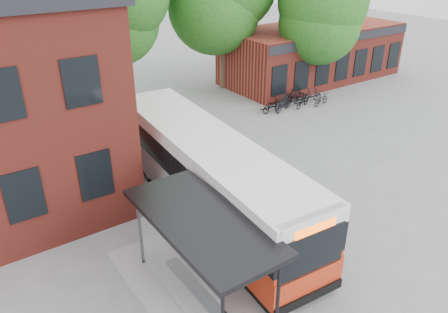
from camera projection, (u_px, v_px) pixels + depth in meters
ground at (290, 230)px, 16.54m from camera, size 100.00×100.00×0.00m
shop_row at (312, 53)px, 33.58m from camera, size 14.00×6.20×4.00m
bus_shelter at (202, 258)px, 12.86m from camera, size 3.60×7.00×2.90m
bike_rail at (291, 104)px, 28.53m from camera, size 5.20×0.10×0.38m
tree_0 at (3, 33)px, 22.77m from camera, size 7.92×7.92×11.00m
tree_1 at (122, 23)px, 27.21m from camera, size 7.92×7.92×10.40m
tree_2 at (223, 10)px, 29.91m from camera, size 7.92×7.92×11.00m
tree_3 at (316, 24)px, 29.91m from camera, size 7.04×7.04×9.28m
city_bus at (207, 174)px, 17.17m from camera, size 3.61×12.78×3.21m
bicycle_0 at (272, 105)px, 27.63m from camera, size 1.80×0.94×0.90m
bicycle_1 at (283, 103)px, 27.66m from camera, size 1.89×1.11×1.10m
bicycle_2 at (281, 101)px, 28.14m from camera, size 1.98×1.37×0.99m
bicycle_3 at (293, 99)px, 28.63m from camera, size 1.60×0.77×0.92m
bicycle_4 at (302, 101)px, 28.41m from camera, size 1.68×1.07×0.83m
bicycle_5 at (295, 95)px, 29.43m from camera, size 1.54×0.82×0.89m
bicycle_6 at (321, 99)px, 28.75m from camera, size 1.61×0.87×0.80m
bicycle_7 at (311, 95)px, 29.44m from camera, size 1.55×0.80×0.90m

